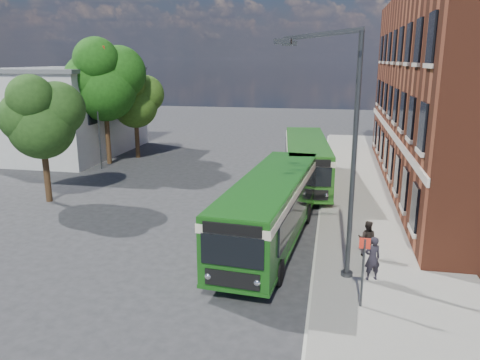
# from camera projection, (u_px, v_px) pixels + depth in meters

# --- Properties ---
(ground) EXTENTS (120.00, 120.00, 0.00)m
(ground) POSITION_uv_depth(u_px,v_px,m) (224.00, 248.00, 20.43)
(ground) COLOR #2A2A2D
(ground) RESTS_ON ground
(pavement) EXTENTS (6.00, 48.00, 0.15)m
(pavement) POSITION_uv_depth(u_px,v_px,m) (375.00, 202.00, 26.66)
(pavement) COLOR gray
(pavement) RESTS_ON ground
(kerb_line) EXTENTS (0.12, 48.00, 0.01)m
(kerb_line) POSITION_uv_depth(u_px,v_px,m) (321.00, 200.00, 27.26)
(kerb_line) COLOR beige
(kerb_line) RESTS_ON ground
(white_building) EXTENTS (9.40, 13.40, 7.30)m
(white_building) POSITION_uv_depth(u_px,v_px,m) (67.00, 111.00, 40.02)
(white_building) COLOR beige
(white_building) RESTS_ON ground
(flagpole) EXTENTS (0.95, 0.10, 9.00)m
(flagpole) POSITION_uv_depth(u_px,v_px,m) (97.00, 102.00, 33.90)
(flagpole) COLOR #323537
(flagpole) RESTS_ON ground
(street_lamp) EXTENTS (2.96, 2.38, 9.00)m
(street_lamp) POSITION_uv_depth(u_px,v_px,m) (344.00, 153.00, 16.40)
(street_lamp) COLOR #323537
(street_lamp) RESTS_ON ground
(bus_stop_sign) EXTENTS (0.35, 0.08, 2.52)m
(bus_stop_sign) POSITION_uv_depth(u_px,v_px,m) (363.00, 268.00, 14.99)
(bus_stop_sign) COLOR #323537
(bus_stop_sign) RESTS_ON ground
(bus_front) EXTENTS (3.57, 11.91, 3.02)m
(bus_front) POSITION_uv_depth(u_px,v_px,m) (271.00, 203.00, 20.60)
(bus_front) COLOR #174F13
(bus_front) RESTS_ON ground
(bus_rear) EXTENTS (3.73, 11.37, 3.02)m
(bus_rear) POSITION_uv_depth(u_px,v_px,m) (306.00, 158.00, 30.15)
(bus_rear) COLOR #225B18
(bus_rear) RESTS_ON ground
(pedestrian_a) EXTENTS (0.71, 0.60, 1.67)m
(pedestrian_a) POSITION_uv_depth(u_px,v_px,m) (372.00, 258.00, 16.99)
(pedestrian_a) COLOR black
(pedestrian_a) RESTS_ON pavement
(pedestrian_b) EXTENTS (0.83, 0.70, 1.52)m
(pedestrian_b) POSITION_uv_depth(u_px,v_px,m) (367.00, 238.00, 19.05)
(pedestrian_b) COLOR black
(pedestrian_b) RESTS_ON pavement
(tree_left) EXTENTS (4.29, 4.08, 7.25)m
(tree_left) POSITION_uv_depth(u_px,v_px,m) (41.00, 117.00, 25.85)
(tree_left) COLOR #3D2716
(tree_left) RESTS_ON ground
(tree_mid) EXTENTS (5.68, 5.40, 9.59)m
(tree_mid) POSITION_uv_depth(u_px,v_px,m) (104.00, 79.00, 35.22)
(tree_mid) COLOR #3D2716
(tree_mid) RESTS_ON ground
(tree_right) EXTENTS (4.24, 4.03, 7.17)m
(tree_right) POSITION_uv_depth(u_px,v_px,m) (135.00, 99.00, 37.89)
(tree_right) COLOR #3D2716
(tree_right) RESTS_ON ground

